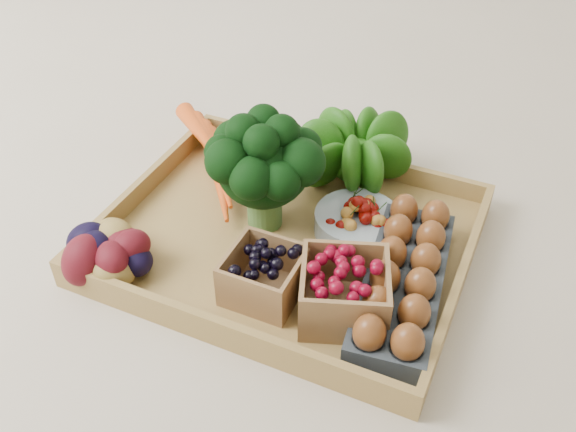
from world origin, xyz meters
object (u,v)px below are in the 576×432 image
at_px(tray, 288,241).
at_px(egg_carton, 403,284).
at_px(cherry_bowl, 357,223).
at_px(broccoli, 264,187).

height_order(tray, egg_carton, egg_carton).
xyz_separation_m(tray, cherry_bowl, (0.09, 0.06, 0.03)).
xyz_separation_m(cherry_bowl, egg_carton, (0.11, -0.10, 0.00)).
xyz_separation_m(tray, egg_carton, (0.20, -0.04, 0.03)).
distance_m(broccoli, cherry_bowl, 0.16).
xyz_separation_m(broccoli, cherry_bowl, (0.14, 0.04, -0.05)).
height_order(broccoli, cherry_bowl, broccoli).
relative_size(broccoli, egg_carton, 0.60).
distance_m(tray, broccoli, 0.10).
relative_size(tray, egg_carton, 1.80).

